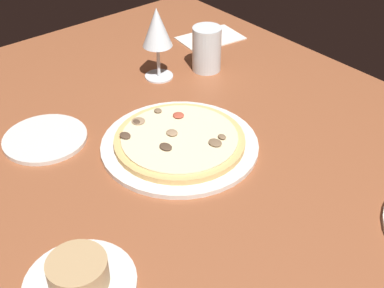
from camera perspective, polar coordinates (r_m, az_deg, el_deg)
The scene contains 7 objects.
dining_table at distance 100.47cm, azimuth 1.49°, elevation -3.31°, with size 150.00×110.00×4.00cm, color brown.
pizza_main at distance 103.28cm, azimuth -1.47°, elevation 0.18°, with size 31.71×31.71×3.30cm.
ramekin_on_saucer at distance 79.38cm, azimuth -12.40°, elevation -14.13°, with size 16.87×16.87×5.08cm.
wine_glass_far at distance 123.24cm, azimuth -3.89°, elevation 12.47°, with size 7.14×7.14×17.82cm.
water_glass at distance 129.81cm, azimuth 1.63°, elevation 10.22°, with size 7.19×7.19×11.19cm.
side_plate at distance 109.76cm, azimuth -15.94°, elevation 0.58°, with size 17.12×17.12×0.90cm, color silver.
paper_menu at distance 148.23cm, azimuth 2.06°, elevation 11.61°, with size 11.29×17.18×0.30cm, color silver.
Camera 1 is at (-57.74, 51.50, 66.09)cm, focal length 48.23 mm.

